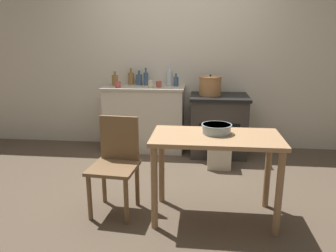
% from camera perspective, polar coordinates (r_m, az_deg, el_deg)
% --- Properties ---
extents(ground_plane, '(14.00, 14.00, 0.00)m').
position_cam_1_polar(ground_plane, '(3.48, -0.75, -11.16)').
color(ground_plane, brown).
extents(wall_back, '(8.00, 0.07, 2.55)m').
position_cam_1_polar(wall_back, '(4.71, 1.53, 11.83)').
color(wall_back, beige).
rests_on(wall_back, ground_plane).
extents(counter_cabinet, '(1.11, 0.52, 0.90)m').
position_cam_1_polar(counter_cabinet, '(4.61, -4.06, 1.35)').
color(counter_cabinet, beige).
rests_on(counter_cabinet, ground_plane).
extents(stove, '(0.76, 0.67, 0.81)m').
position_cam_1_polar(stove, '(4.48, 8.76, 0.23)').
color(stove, '#38332D').
rests_on(stove, ground_plane).
extents(work_table, '(1.08, 0.56, 0.75)m').
position_cam_1_polar(work_table, '(2.80, 8.30, -4.18)').
color(work_table, '#A87F56').
rests_on(work_table, ground_plane).
extents(chair, '(0.43, 0.43, 0.86)m').
position_cam_1_polar(chair, '(2.99, -9.07, -6.15)').
color(chair, brown).
rests_on(chair, ground_plane).
extents(flour_sack, '(0.28, 0.20, 0.37)m').
position_cam_1_polar(flour_sack, '(4.03, 8.90, -4.75)').
color(flour_sack, beige).
rests_on(flour_sack, ground_plane).
extents(stock_pot, '(0.30, 0.30, 0.27)m').
position_cam_1_polar(stock_pot, '(4.38, 7.35, 6.97)').
color(stock_pot, '#B77A47').
rests_on(stock_pot, stove).
extents(mixing_bowl_large, '(0.26, 0.26, 0.08)m').
position_cam_1_polar(mixing_bowl_large, '(2.81, 8.45, -0.40)').
color(mixing_bowl_large, '#93A8B2').
rests_on(mixing_bowl_large, work_table).
extents(bottle_far_left, '(0.06, 0.06, 0.24)m').
position_cam_1_polar(bottle_far_left, '(4.63, -3.87, 8.25)').
color(bottle_far_left, '#3D5675').
rests_on(bottle_far_left, counter_cabinet).
extents(bottle_left, '(0.08, 0.08, 0.23)m').
position_cam_1_polar(bottle_left, '(4.71, -6.45, 8.26)').
color(bottle_left, olive).
rests_on(bottle_left, counter_cabinet).
extents(bottle_mid_left, '(0.07, 0.07, 0.17)m').
position_cam_1_polar(bottle_mid_left, '(4.53, 1.40, 7.79)').
color(bottle_mid_left, '#3D5675').
rests_on(bottle_mid_left, counter_cabinet).
extents(bottle_center_left, '(0.08, 0.08, 0.20)m').
position_cam_1_polar(bottle_center_left, '(4.67, -5.05, 8.10)').
color(bottle_center_left, '#3D5675').
rests_on(bottle_center_left, counter_cabinet).
extents(bottle_center, '(0.08, 0.08, 0.29)m').
position_cam_1_polar(bottle_center, '(4.60, 0.26, 8.48)').
color(bottle_center, silver).
rests_on(bottle_center, counter_cabinet).
extents(bottle_center_right, '(0.08, 0.08, 0.19)m').
position_cam_1_polar(bottle_center_right, '(4.67, -9.22, 7.91)').
color(bottle_center_right, olive).
rests_on(bottle_center_right, counter_cabinet).
extents(cup_mid_right, '(0.07, 0.07, 0.08)m').
position_cam_1_polar(cup_mid_right, '(4.44, -8.73, 7.15)').
color(cup_mid_right, '#B74C42').
rests_on(cup_mid_right, counter_cabinet).
extents(cup_right, '(0.07, 0.07, 0.10)m').
position_cam_1_polar(cup_right, '(4.37, -3.01, 7.25)').
color(cup_right, beige).
rests_on(cup_right, counter_cabinet).
extents(cup_far_right, '(0.07, 0.07, 0.08)m').
position_cam_1_polar(cup_far_right, '(4.44, -1.61, 7.29)').
color(cup_far_right, '#B74C42').
rests_on(cup_far_right, counter_cabinet).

